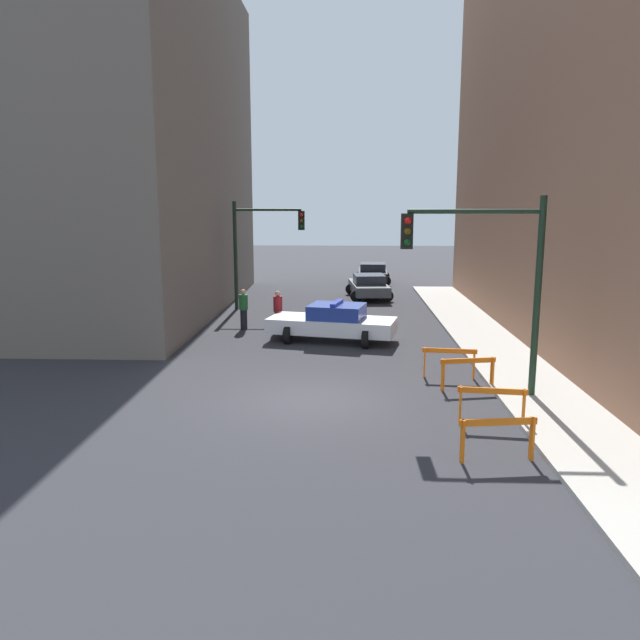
{
  "coord_description": "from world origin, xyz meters",
  "views": [
    {
      "loc": [
        0.96,
        -15.78,
        5.15
      ],
      "look_at": [
        0.06,
        5.29,
        1.16
      ],
      "focal_mm": 35.0,
      "sensor_mm": 36.0,
      "label": 1
    }
  ],
  "objects_px": {
    "police_car": "(333,322)",
    "pedestrian_corner": "(244,309)",
    "barrier_corner": "(449,358)",
    "parked_car_mid": "(373,273)",
    "traffic_light_far": "(258,239)",
    "barrier_mid": "(492,400)",
    "parked_car_near": "(369,286)",
    "barrier_front": "(498,432)",
    "traffic_light_near": "(493,266)",
    "barrier_back": "(468,368)",
    "pedestrian_crossing": "(278,311)"
  },
  "relations": [
    {
      "from": "police_car",
      "to": "parked_car_near",
      "type": "xyz_separation_m",
      "value": [
        1.71,
        10.8,
        -0.05
      ]
    },
    {
      "from": "pedestrian_crossing",
      "to": "pedestrian_corner",
      "type": "relative_size",
      "value": 1.0
    },
    {
      "from": "barrier_mid",
      "to": "barrier_corner",
      "type": "height_order",
      "value": "same"
    },
    {
      "from": "barrier_front",
      "to": "barrier_mid",
      "type": "relative_size",
      "value": 1.0
    },
    {
      "from": "police_car",
      "to": "barrier_mid",
      "type": "relative_size",
      "value": 3.13
    },
    {
      "from": "parked_car_mid",
      "to": "traffic_light_far",
      "type": "bearing_deg",
      "value": -118.34
    },
    {
      "from": "parked_car_near",
      "to": "parked_car_mid",
      "type": "height_order",
      "value": "same"
    },
    {
      "from": "parked_car_mid",
      "to": "barrier_back",
      "type": "bearing_deg",
      "value": -83.94
    },
    {
      "from": "traffic_light_near",
      "to": "pedestrian_corner",
      "type": "relative_size",
      "value": 3.13
    },
    {
      "from": "police_car",
      "to": "pedestrian_corner",
      "type": "height_order",
      "value": "pedestrian_corner"
    },
    {
      "from": "barrier_front",
      "to": "pedestrian_crossing",
      "type": "bearing_deg",
      "value": 114.68
    },
    {
      "from": "traffic_light_near",
      "to": "traffic_light_far",
      "type": "xyz_separation_m",
      "value": [
        -8.03,
        13.79,
        -0.13
      ]
    },
    {
      "from": "police_car",
      "to": "parked_car_mid",
      "type": "relative_size",
      "value": 1.14
    },
    {
      "from": "barrier_front",
      "to": "parked_car_mid",
      "type": "bearing_deg",
      "value": 92.77
    },
    {
      "from": "police_car",
      "to": "pedestrian_corner",
      "type": "distance_m",
      "value": 4.26
    },
    {
      "from": "parked_car_near",
      "to": "pedestrian_crossing",
      "type": "distance_m",
      "value": 9.94
    },
    {
      "from": "traffic_light_near",
      "to": "pedestrian_crossing",
      "type": "height_order",
      "value": "traffic_light_near"
    },
    {
      "from": "police_car",
      "to": "parked_car_mid",
      "type": "height_order",
      "value": "police_car"
    },
    {
      "from": "pedestrian_crossing",
      "to": "barrier_back",
      "type": "relative_size",
      "value": 1.05
    },
    {
      "from": "police_car",
      "to": "barrier_corner",
      "type": "distance_m",
      "value": 6.04
    },
    {
      "from": "traffic_light_near",
      "to": "barrier_back",
      "type": "relative_size",
      "value": 3.29
    },
    {
      "from": "pedestrian_corner",
      "to": "barrier_corner",
      "type": "height_order",
      "value": "pedestrian_corner"
    },
    {
      "from": "traffic_light_far",
      "to": "barrier_back",
      "type": "xyz_separation_m",
      "value": [
        7.66,
        -13.01,
        -2.78
      ]
    },
    {
      "from": "barrier_corner",
      "to": "traffic_light_near",
      "type": "bearing_deg",
      "value": -70.03
    },
    {
      "from": "parked_car_near",
      "to": "traffic_light_near",
      "type": "bearing_deg",
      "value": -87.28
    },
    {
      "from": "parked_car_mid",
      "to": "barrier_back",
      "type": "xyz_separation_m",
      "value": [
        1.7,
        -23.25,
        -0.06
      ]
    },
    {
      "from": "pedestrian_corner",
      "to": "barrier_back",
      "type": "height_order",
      "value": "pedestrian_corner"
    },
    {
      "from": "parked_car_mid",
      "to": "traffic_light_near",
      "type": "bearing_deg",
      "value": -83.2
    },
    {
      "from": "barrier_corner",
      "to": "parked_car_mid",
      "type": "bearing_deg",
      "value": 93.55
    },
    {
      "from": "parked_car_near",
      "to": "parked_car_mid",
      "type": "relative_size",
      "value": 1.02
    },
    {
      "from": "barrier_mid",
      "to": "barrier_corner",
      "type": "bearing_deg",
      "value": 95.12
    },
    {
      "from": "parked_car_near",
      "to": "barrier_corner",
      "type": "relative_size",
      "value": 2.79
    },
    {
      "from": "pedestrian_crossing",
      "to": "barrier_mid",
      "type": "distance_m",
      "value": 12.21
    },
    {
      "from": "traffic_light_far",
      "to": "police_car",
      "type": "bearing_deg",
      "value": -61.57
    },
    {
      "from": "barrier_front",
      "to": "barrier_mid",
      "type": "xyz_separation_m",
      "value": [
        0.36,
        2.1,
        0.0
      ]
    },
    {
      "from": "parked_car_near",
      "to": "barrier_back",
      "type": "bearing_deg",
      "value": -88.14
    },
    {
      "from": "pedestrian_crossing",
      "to": "barrier_mid",
      "type": "height_order",
      "value": "pedestrian_crossing"
    },
    {
      "from": "traffic_light_far",
      "to": "barrier_front",
      "type": "xyz_separation_m",
      "value": [
        7.32,
        -17.93,
        -2.78
      ]
    },
    {
      "from": "barrier_corner",
      "to": "barrier_front",
      "type": "bearing_deg",
      "value": -90.06
    },
    {
      "from": "barrier_front",
      "to": "barrier_mid",
      "type": "distance_m",
      "value": 2.13
    },
    {
      "from": "pedestrian_crossing",
      "to": "barrier_front",
      "type": "bearing_deg",
      "value": 170.26
    },
    {
      "from": "traffic_light_far",
      "to": "barrier_mid",
      "type": "bearing_deg",
      "value": -64.1
    },
    {
      "from": "traffic_light_near",
      "to": "pedestrian_corner",
      "type": "height_order",
      "value": "traffic_light_near"
    },
    {
      "from": "barrier_mid",
      "to": "parked_car_near",
      "type": "bearing_deg",
      "value": 96.4
    },
    {
      "from": "barrier_mid",
      "to": "traffic_light_far",
      "type": "bearing_deg",
      "value": 115.9
    },
    {
      "from": "pedestrian_corner",
      "to": "barrier_front",
      "type": "bearing_deg",
      "value": -102.29
    },
    {
      "from": "parked_car_mid",
      "to": "barrier_mid",
      "type": "height_order",
      "value": "parked_car_mid"
    },
    {
      "from": "pedestrian_corner",
      "to": "barrier_back",
      "type": "relative_size",
      "value": 1.05
    },
    {
      "from": "traffic_light_far",
      "to": "traffic_light_near",
      "type": "bearing_deg",
      "value": -59.78
    },
    {
      "from": "police_car",
      "to": "pedestrian_corner",
      "type": "relative_size",
      "value": 3.0
    }
  ]
}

